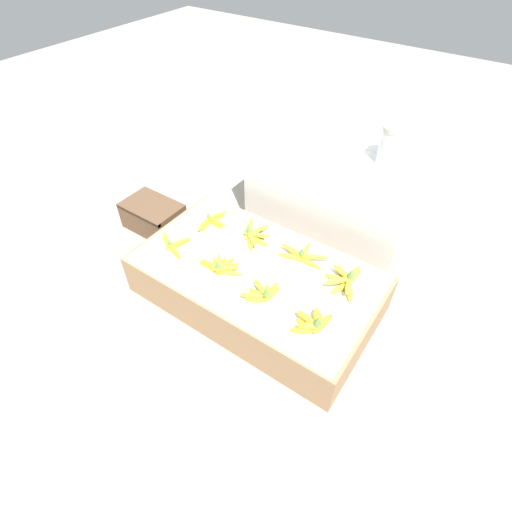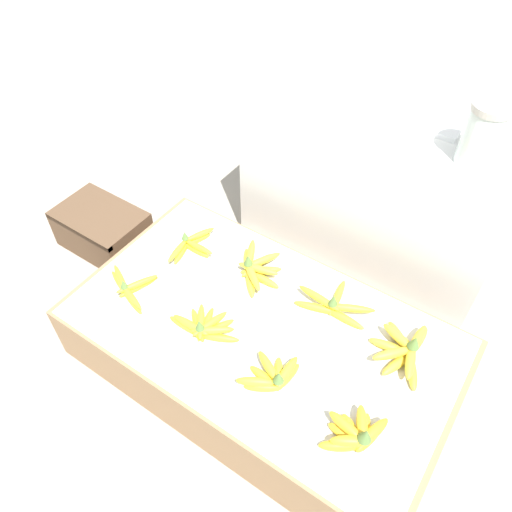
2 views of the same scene
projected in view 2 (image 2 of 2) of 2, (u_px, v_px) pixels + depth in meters
The scene contains 14 objects.
ground_plane at pixel (261, 366), 1.84m from camera, with size 10.00×10.00×0.00m, color #A89E8E.
display_platform at pixel (261, 347), 1.75m from camera, with size 1.29×0.73×0.25m.
back_vendor_table at pixel (376, 187), 2.00m from camera, with size 1.03×0.44×0.70m.
wooden_crate at pixel (103, 229), 2.20m from camera, with size 0.38×0.26×0.19m.
banana_bunch_front_left at pixel (129, 288), 1.74m from camera, with size 0.23×0.17×0.08m.
banana_bunch_front_midleft at pixel (204, 327), 1.62m from camera, with size 0.25×0.15×0.09m.
banana_bunch_front_midright at pixel (273, 376), 1.50m from camera, with size 0.14×0.18×0.10m.
banana_bunch_front_right at pixel (357, 434), 1.37m from camera, with size 0.16×0.18×0.11m.
banana_bunch_middle_left at pixel (191, 245), 1.88m from camera, with size 0.14×0.24×0.08m.
banana_bunch_middle_midleft at pixel (255, 268), 1.79m from camera, with size 0.22×0.23×0.10m.
banana_bunch_middle_midright at pixel (333, 305), 1.68m from camera, with size 0.27×0.20×0.10m.
banana_bunch_middle_right at pixel (404, 350), 1.56m from camera, with size 0.21×0.25×0.11m.
glass_jar at pixel (483, 134), 1.46m from camera, with size 0.12×0.12×0.20m.
foam_tray_white at pixel (423, 114), 1.70m from camera, with size 0.29×0.21×0.02m.
Camera 2 is at (0.53, -0.81, 1.62)m, focal length 35.00 mm.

